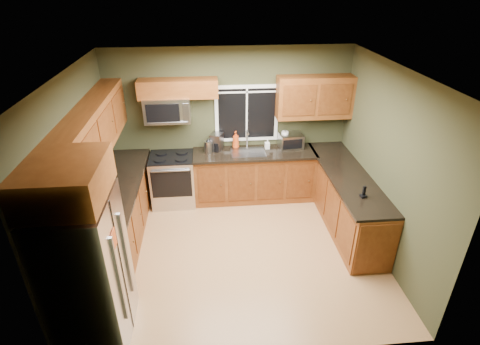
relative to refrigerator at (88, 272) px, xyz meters
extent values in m
plane|color=#A27247|center=(1.74, 1.30, -0.90)|extent=(4.20, 4.20, 0.00)
plane|color=white|center=(1.74, 1.30, 1.80)|extent=(4.20, 4.20, 0.00)
plane|color=#353721|center=(1.74, 3.10, 0.45)|extent=(4.20, 0.00, 4.20)
plane|color=#353721|center=(1.74, -0.50, 0.45)|extent=(4.20, 0.00, 4.20)
plane|color=#353721|center=(-0.36, 1.30, 0.45)|extent=(0.00, 3.60, 3.60)
plane|color=#353721|center=(3.84, 1.30, 0.45)|extent=(0.00, 3.60, 3.60)
cube|color=white|center=(2.04, 3.09, 0.65)|extent=(1.12, 0.03, 1.02)
cube|color=black|center=(2.04, 3.08, 0.65)|extent=(1.00, 0.01, 0.90)
cube|color=white|center=(2.04, 3.07, 0.65)|extent=(0.03, 0.01, 0.90)
cube|color=white|center=(2.04, 3.07, 1.04)|extent=(1.00, 0.01, 0.03)
cube|color=brown|center=(-0.06, 1.78, -0.45)|extent=(0.60, 2.65, 0.90)
cube|color=black|center=(-0.04, 1.78, 0.02)|extent=(0.65, 2.65, 0.04)
cube|color=brown|center=(2.15, 2.80, -0.45)|extent=(2.17, 0.60, 0.90)
cube|color=black|center=(2.15, 2.78, 0.02)|extent=(2.17, 0.65, 0.04)
cube|color=brown|center=(3.54, 1.85, -0.45)|extent=(0.60, 2.50, 0.90)
cube|color=#5D2D10|center=(3.54, 0.59, -0.45)|extent=(0.56, 0.02, 0.82)
cube|color=black|center=(3.51, 1.85, 0.02)|extent=(0.65, 2.50, 0.04)
cube|color=brown|center=(-0.20, 1.78, 0.96)|extent=(0.33, 2.65, 0.72)
cube|color=brown|center=(0.89, 2.94, 1.17)|extent=(1.30, 0.33, 0.30)
cube|color=brown|center=(3.19, 2.94, 0.96)|extent=(1.30, 0.33, 0.72)
cube|color=brown|center=(0.00, 0.00, 1.13)|extent=(0.72, 0.90, 0.38)
cube|color=#B7B7BC|center=(0.00, 0.00, 0.00)|extent=(0.72, 0.90, 1.80)
cube|color=slate|center=(0.37, -0.20, 0.05)|extent=(0.03, 0.04, 1.10)
cube|color=slate|center=(0.37, 0.20, 0.05)|extent=(0.03, 0.04, 1.10)
cube|color=black|center=(0.36, 0.00, 0.00)|extent=(0.01, 0.02, 1.78)
cube|color=#C14012|center=(0.37, -0.10, 0.50)|extent=(0.01, 0.14, 0.20)
cube|color=#B7B7BC|center=(0.69, 2.78, -0.45)|extent=(0.76, 0.65, 0.90)
cube|color=black|center=(0.69, 2.78, 0.00)|extent=(0.76, 0.64, 0.03)
cube|color=black|center=(0.69, 2.45, -0.35)|extent=(0.68, 0.02, 0.50)
cylinder|color=slate|center=(0.69, 2.43, -0.08)|extent=(0.64, 0.04, 0.04)
cylinder|color=black|center=(0.51, 2.64, 0.03)|extent=(0.20, 0.20, 0.01)
cylinder|color=black|center=(0.87, 2.64, 0.03)|extent=(0.20, 0.20, 0.01)
cylinder|color=black|center=(0.51, 2.92, 0.03)|extent=(0.20, 0.20, 0.01)
cylinder|color=black|center=(0.87, 2.92, 0.03)|extent=(0.20, 0.20, 0.01)
cube|color=#B7B7BC|center=(0.69, 2.91, 0.83)|extent=(0.76, 0.38, 0.42)
cube|color=black|center=(0.63, 2.72, 0.83)|extent=(0.54, 0.01, 0.30)
cube|color=slate|center=(1.00, 2.72, 0.83)|extent=(0.10, 0.01, 0.30)
cylinder|color=slate|center=(0.69, 2.70, 0.67)|extent=(0.66, 0.02, 0.02)
cube|color=slate|center=(2.04, 2.78, 0.03)|extent=(0.60, 0.42, 0.02)
cylinder|color=#B7B7BC|center=(2.04, 2.98, 0.21)|extent=(0.03, 0.03, 0.34)
cylinder|color=#B7B7BC|center=(2.04, 2.90, 0.37)|extent=(0.03, 0.18, 0.03)
cube|color=#B7B7BC|center=(2.82, 2.92, 0.17)|extent=(0.44, 0.35, 0.26)
cube|color=black|center=(2.82, 2.76, 0.17)|extent=(0.35, 0.04, 0.17)
cube|color=slate|center=(1.49, 2.95, 0.19)|extent=(0.25, 0.28, 0.30)
cylinder|color=black|center=(1.49, 2.87, 0.12)|extent=(0.15, 0.15, 0.16)
cylinder|color=#B7B7BC|center=(1.34, 2.84, 0.15)|extent=(0.18, 0.18, 0.22)
cone|color=black|center=(1.34, 2.84, 0.28)|extent=(0.12, 0.12, 0.06)
cylinder|color=white|center=(2.72, 2.98, 0.18)|extent=(0.14, 0.14, 0.29)
cylinder|color=slate|center=(2.72, 2.98, 0.34)|extent=(0.02, 0.02, 0.04)
imported|color=#C14012|center=(1.84, 3.00, 0.20)|extent=(0.16, 0.16, 0.31)
imported|color=white|center=(2.40, 2.91, 0.13)|extent=(0.08, 0.08, 0.17)
cube|color=black|center=(3.49, 1.15, 0.06)|extent=(0.09, 0.09, 0.04)
cube|color=black|center=(3.49, 1.15, 0.15)|extent=(0.04, 0.03, 0.14)
camera|label=1|loc=(1.35, -3.17, 2.84)|focal=28.00mm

